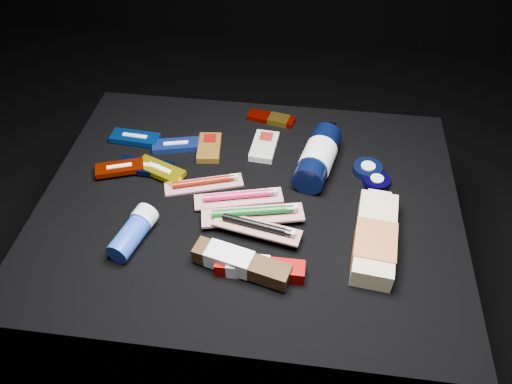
# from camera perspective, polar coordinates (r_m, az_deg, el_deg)

# --- Properties ---
(ground) EXTENTS (3.00, 3.00, 0.00)m
(ground) POSITION_cam_1_polar(r_m,az_deg,el_deg) (1.49, -0.64, -11.68)
(ground) COLOR black
(ground) RESTS_ON ground
(cloth_table) EXTENTS (0.98, 0.78, 0.40)m
(cloth_table) POSITION_cam_1_polar(r_m,az_deg,el_deg) (1.33, -0.70, -6.96)
(cloth_table) COLOR black
(cloth_table) RESTS_ON ground
(luna_bar_0) EXTENTS (0.13, 0.07, 0.02)m
(luna_bar_0) POSITION_cam_1_polar(r_m,az_deg,el_deg) (1.33, -9.12, 5.31)
(luna_bar_0) COLOR #1C379D
(luna_bar_0) RESTS_ON cloth_table
(luna_bar_1) EXTENTS (0.13, 0.06, 0.02)m
(luna_bar_1) POSITION_cam_1_polar(r_m,az_deg,el_deg) (1.37, -13.63, 6.03)
(luna_bar_1) COLOR navy
(luna_bar_1) RESTS_ON cloth_table
(luna_bar_2) EXTENTS (0.14, 0.06, 0.02)m
(luna_bar_2) POSITION_cam_1_polar(r_m,az_deg,el_deg) (1.27, -12.50, 2.81)
(luna_bar_2) COLOR black
(luna_bar_2) RESTS_ON cloth_table
(luna_bar_3) EXTENTS (0.13, 0.09, 0.02)m
(luna_bar_3) POSITION_cam_1_polar(r_m,az_deg,el_deg) (1.25, -10.93, 2.49)
(luna_bar_3) COLOR #C4AD0A
(luna_bar_3) RESTS_ON cloth_table
(luna_bar_4) EXTENTS (0.12, 0.08, 0.02)m
(luna_bar_4) POSITION_cam_1_polar(r_m,az_deg,el_deg) (1.28, -15.30, 2.66)
(luna_bar_4) COLOR #881602
(luna_bar_4) RESTS_ON cloth_table
(clif_bar_0) EXTENTS (0.07, 0.11, 0.02)m
(clif_bar_0) POSITION_cam_1_polar(r_m,az_deg,el_deg) (1.31, -5.35, 5.19)
(clif_bar_0) COLOR #543A10
(clif_bar_0) RESTS_ON cloth_table
(clif_bar_1) EXTENTS (0.07, 0.12, 0.02)m
(clif_bar_1) POSITION_cam_1_polar(r_m,az_deg,el_deg) (1.31, 0.98, 5.38)
(clif_bar_1) COLOR #A5A69F
(clif_bar_1) RESTS_ON cloth_table
(power_bar) EXTENTS (0.14, 0.07, 0.02)m
(power_bar) POSITION_cam_1_polar(r_m,az_deg,el_deg) (1.40, 2.03, 8.35)
(power_bar) COLOR #730700
(power_bar) RESTS_ON cloth_table
(lotion_bottle) EXTENTS (0.12, 0.25, 0.08)m
(lotion_bottle) POSITION_cam_1_polar(r_m,az_deg,el_deg) (1.24, 7.08, 3.95)
(lotion_bottle) COLOR black
(lotion_bottle) RESTS_ON cloth_table
(cream_tin_upper) EXTENTS (0.07, 0.07, 0.02)m
(cream_tin_upper) POSITION_cam_1_polar(r_m,az_deg,el_deg) (1.27, 12.64, 2.57)
(cream_tin_upper) COLOR black
(cream_tin_upper) RESTS_ON cloth_table
(cream_tin_lower) EXTENTS (0.06, 0.06, 0.02)m
(cream_tin_lower) POSITION_cam_1_polar(r_m,az_deg,el_deg) (1.24, 13.61, 1.21)
(cream_tin_lower) COLOR black
(cream_tin_lower) RESTS_ON cloth_table
(bodywash_bottle) EXTENTS (0.11, 0.25, 0.05)m
(bodywash_bottle) POSITION_cam_1_polar(r_m,az_deg,el_deg) (1.09, 13.43, -5.29)
(bodywash_bottle) COLOR beige
(bodywash_bottle) RESTS_ON cloth_table
(deodorant_stick) EXTENTS (0.08, 0.14, 0.05)m
(deodorant_stick) POSITION_cam_1_polar(r_m,az_deg,el_deg) (1.11, -13.83, -4.47)
(deodorant_stick) COLOR #1F41AB
(deodorant_stick) RESTS_ON cloth_table
(toothbrush_pack_0) EXTENTS (0.19, 0.10, 0.02)m
(toothbrush_pack_0) POSITION_cam_1_polar(r_m,az_deg,el_deg) (1.21, -5.86, 1.03)
(toothbrush_pack_0) COLOR beige
(toothbrush_pack_0) RESTS_ON cloth_table
(toothbrush_pack_1) EXTENTS (0.21, 0.10, 0.02)m
(toothbrush_pack_1) POSITION_cam_1_polar(r_m,az_deg,el_deg) (1.16, -1.85, -0.59)
(toothbrush_pack_1) COLOR silver
(toothbrush_pack_1) RESTS_ON cloth_table
(toothbrush_pack_2) EXTENTS (0.24, 0.10, 0.03)m
(toothbrush_pack_2) POSITION_cam_1_polar(r_m,az_deg,el_deg) (1.11, -0.21, -2.47)
(toothbrush_pack_2) COLOR silver
(toothbrush_pack_2) RESTS_ON cloth_table
(toothbrush_pack_3) EXTENTS (0.20, 0.08, 0.02)m
(toothbrush_pack_3) POSITION_cam_1_polar(r_m,az_deg,el_deg) (1.08, 0.23, -4.01)
(toothbrush_pack_3) COLOR #A9A29E
(toothbrush_pack_3) RESTS_ON cloth_table
(toothpaste_carton_red) EXTENTS (0.18, 0.04, 0.04)m
(toothpaste_carton_red) POSITION_cam_1_polar(r_m,az_deg,el_deg) (1.03, -0.04, -8.64)
(toothpaste_carton_red) COLOR #830200
(toothpaste_carton_red) RESTS_ON cloth_table
(toothpaste_carton_green) EXTENTS (0.21, 0.09, 0.04)m
(toothpaste_carton_green) POSITION_cam_1_polar(r_m,az_deg,el_deg) (1.03, -2.16, -7.99)
(toothpaste_carton_green) COLOR #34200D
(toothpaste_carton_green) RESTS_ON cloth_table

